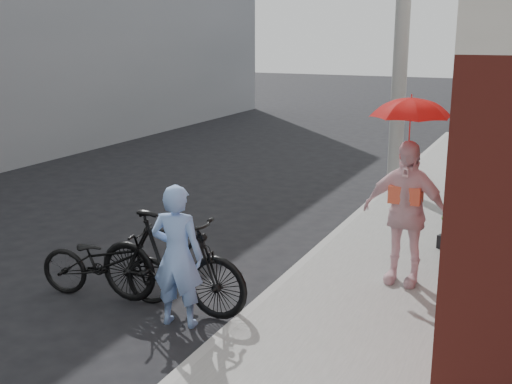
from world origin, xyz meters
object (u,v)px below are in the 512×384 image
Objects in this scene: kimono_woman at (405,213)px; planter at (454,242)px; bike_left at (107,263)px; officer at (177,256)px; bike_right at (171,262)px; utility_pole at (403,11)px.

kimono_woman is 1.82m from planter.
kimono_woman is at bearing -71.45° from bike_left.
officer is 4.32× the size of planter.
utility_pole is at bearing -9.53° from bike_right.
officer is at bearing -112.26° from bike_left.
bike_right reaches higher than planter.
bike_left is at bearing -146.55° from kimono_woman.
officer is 0.89× the size of kimono_woman.
planter is at bearing -133.18° from officer.
bike_left is at bearing -21.25° from officer.
utility_pole is 7.17m from bike_right.
officer reaches higher than bike_right.
utility_pole is 4.09× the size of bike_left.
utility_pole is at bearing 109.11° from kimono_woman.
bike_right is (-1.08, -6.46, -2.92)m from utility_pole.
utility_pole reaches higher than kimono_woman.
utility_pole is at bearing -26.76° from bike_left.
bike_right is at bearing -97.76° from bike_left.
officer is at bearing -130.59° from kimono_woman.
planter is at bearing -39.54° from bike_right.
bike_right reaches higher than bike_left.
officer reaches higher than bike_left.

